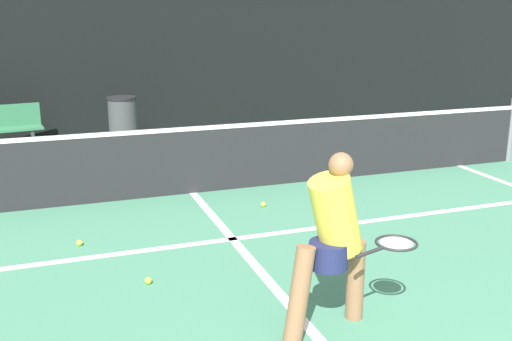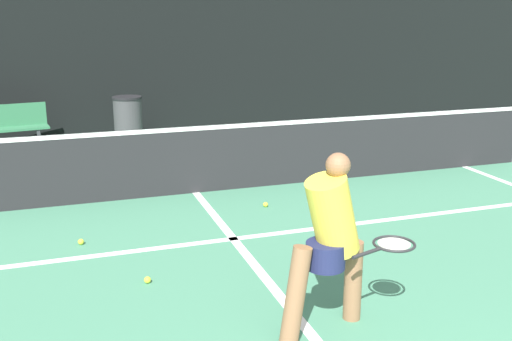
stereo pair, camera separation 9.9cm
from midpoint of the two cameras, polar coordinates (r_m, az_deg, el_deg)
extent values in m
cube|color=white|center=(6.77, -2.68, -6.52)|extent=(8.25, 0.10, 0.01)
cube|color=white|center=(5.94, 0.06, -9.71)|extent=(0.10, 5.63, 0.01)
cylinder|color=slate|center=(10.94, 22.85, 3.58)|extent=(0.09, 0.09, 1.07)
cube|color=#232326|center=(8.35, -6.47, 0.98)|extent=(11.00, 0.02, 0.95)
cube|color=white|center=(8.25, -6.56, 3.98)|extent=(11.00, 0.03, 0.06)
cube|color=black|center=(12.25, -11.29, 11.16)|extent=(24.00, 0.06, 3.43)
cylinder|color=#8C6042|center=(5.07, 8.87, -10.26)|extent=(0.15, 0.15, 0.68)
cylinder|color=#8C6042|center=(4.66, 3.50, -11.82)|extent=(0.31, 0.23, 0.79)
cylinder|color=#1E234C|center=(4.73, 6.32, -7.96)|extent=(0.31, 0.31, 0.21)
cylinder|color=yellow|center=(4.66, 6.96, -4.26)|extent=(0.49, 0.38, 0.71)
sphere|color=#8C6042|center=(4.57, 7.48, 0.54)|extent=(0.19, 0.19, 0.19)
cylinder|color=#262628|center=(4.69, 10.20, -7.67)|extent=(0.29, 0.12, 0.03)
torus|color=#262628|center=(4.91, 12.66, -6.74)|extent=(0.43, 0.43, 0.02)
cylinder|color=beige|center=(4.91, 12.66, -6.74)|extent=(0.33, 0.33, 0.01)
sphere|color=#D1E033|center=(6.86, -16.87, -6.62)|extent=(0.07, 0.07, 0.07)
sphere|color=#D1E033|center=(7.82, 0.33, -3.25)|extent=(0.07, 0.07, 0.07)
sphere|color=#D1E033|center=(5.81, -10.72, -10.28)|extent=(0.07, 0.07, 0.07)
cube|color=#333338|center=(11.57, -20.67, 2.77)|extent=(0.06, 0.32, 0.44)
cylinder|color=#3F3F42|center=(11.22, -12.80, 4.30)|extent=(0.51, 0.51, 0.93)
cylinder|color=black|center=(11.14, -12.94, 6.75)|extent=(0.53, 0.53, 0.04)
cube|color=#B7B7BC|center=(16.17, -14.49, 7.22)|extent=(1.81, 4.48, 0.83)
cube|color=#1E2328|center=(15.87, -14.57, 9.58)|extent=(1.52, 2.69, 0.55)
cylinder|color=black|center=(17.68, -12.28, 7.62)|extent=(0.18, 0.60, 0.60)
cylinder|color=black|center=(14.87, -10.78, 6.34)|extent=(0.18, 0.60, 0.60)
cylinder|color=brown|center=(16.23, -15.59, 12.12)|extent=(0.28, 0.28, 3.61)
camera|label=1|loc=(0.05, -90.48, -0.13)|focal=42.00mm
camera|label=2|loc=(0.05, 89.52, 0.13)|focal=42.00mm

